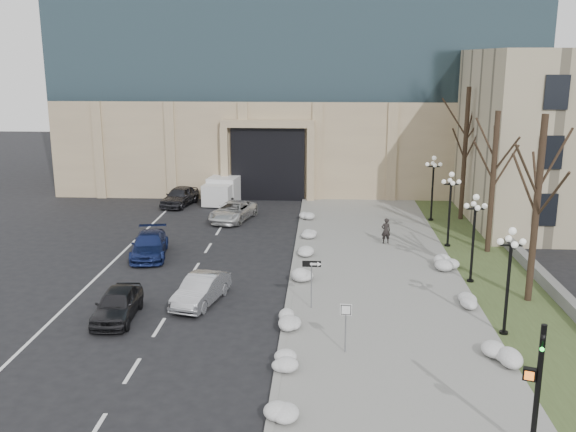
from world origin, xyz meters
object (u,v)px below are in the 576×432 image
(one_way_sign, at_px, (315,270))
(car_b, at_px, (201,290))
(car_c, at_px, (149,245))
(car_a, at_px, (117,304))
(lamppost_a, at_px, (509,267))
(lamppost_c, at_px, (450,199))
(pedestrian, at_px, (386,231))
(car_e, at_px, (180,196))
(box_truck, at_px, (227,188))
(lamppost_d, at_px, (433,179))
(traffic_signal, at_px, (536,393))
(keep_sign, at_px, (346,318))
(car_d, at_px, (233,211))
(lamppost_b, at_px, (474,226))

(one_way_sign, bearing_deg, car_b, 174.31)
(car_c, bearing_deg, car_a, -93.01)
(lamppost_a, xyz_separation_m, lamppost_c, (0.00, 13.00, 0.00))
(car_c, relative_size, pedestrian, 3.01)
(car_b, distance_m, car_e, 21.30)
(box_truck, bearing_deg, lamppost_d, -13.48)
(car_c, distance_m, traffic_signal, 24.93)
(lamppost_a, bearing_deg, car_a, 177.20)
(pedestrian, bearing_deg, lamppost_c, 163.63)
(car_a, xyz_separation_m, lamppost_a, (16.87, -0.82, 2.36))
(car_b, height_order, box_truck, box_truck)
(one_way_sign, distance_m, traffic_signal, 12.71)
(lamppost_d, bearing_deg, keep_sign, -107.31)
(one_way_sign, xyz_separation_m, lamppost_d, (8.06, 17.16, 1.08))
(box_truck, height_order, traffic_signal, traffic_signal)
(car_a, xyz_separation_m, keep_sign, (10.11, -3.02, 0.86))
(car_d, bearing_deg, box_truck, 116.65)
(lamppost_b, bearing_deg, box_truck, 129.16)
(car_a, relative_size, keep_sign, 1.95)
(car_d, height_order, box_truck, box_truck)
(car_c, relative_size, lamppost_b, 1.02)
(lamppost_a, height_order, lamppost_c, same)
(car_a, bearing_deg, box_truck, 84.45)
(one_way_sign, bearing_deg, car_a, -169.93)
(one_way_sign, xyz_separation_m, keep_sign, (1.29, -4.54, -0.42))
(lamppost_c, bearing_deg, lamppost_a, -90.00)
(lamppost_b, bearing_deg, lamppost_a, -90.00)
(traffic_signal, distance_m, lamppost_b, 15.16)
(box_truck, bearing_deg, car_a, -84.45)
(car_a, xyz_separation_m, lamppost_d, (16.87, 18.68, 2.36))
(car_a, height_order, car_d, car_a)
(car_b, bearing_deg, car_c, 135.40)
(one_way_sign, distance_m, lamppost_a, 8.46)
(car_e, relative_size, one_way_sign, 1.87)
(keep_sign, bearing_deg, one_way_sign, 112.00)
(lamppost_b, bearing_deg, car_a, -161.41)
(lamppost_b, bearing_deg, one_way_sign, -152.70)
(car_c, bearing_deg, car_b, -67.89)
(car_e, bearing_deg, car_b, -63.28)
(car_d, relative_size, lamppost_d, 1.03)
(traffic_signal, height_order, lamppost_a, lamppost_a)
(car_d, xyz_separation_m, keep_sign, (7.45, -21.16, 0.89))
(car_a, xyz_separation_m, traffic_signal, (15.37, -9.38, 1.37))
(box_truck, height_order, lamppost_d, lamppost_d)
(lamppost_b, relative_size, lamppost_c, 1.00)
(pedestrian, xyz_separation_m, traffic_signal, (2.29, -21.86, 1.15))
(car_e, distance_m, box_truck, 4.13)
(car_b, height_order, car_e, car_e)
(car_e, relative_size, pedestrian, 2.79)
(lamppost_a, bearing_deg, car_b, 167.82)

